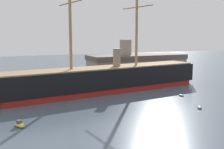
{
  "coord_description": "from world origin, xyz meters",
  "views": [
    {
      "loc": [
        -23.69,
        -22.11,
        16.36
      ],
      "look_at": [
        1.77,
        37.67,
        6.89
      ],
      "focal_mm": 44.08,
      "sensor_mm": 36.0,
      "label": 1
    }
  ],
  "objects_px": {
    "motorboat_mid_left": "(20,125)",
    "dinghy_far_right": "(179,83)",
    "dinghy_distant_centre": "(80,85)",
    "dinghy_mid_right": "(200,107)",
    "dinghy_alongside_stern": "(181,95)",
    "dockside_warehouse_right": "(137,66)",
    "tall_ship": "(106,79)"
  },
  "relations": [
    {
      "from": "dinghy_mid_right",
      "to": "dinghy_alongside_stern",
      "type": "relative_size",
      "value": 1.2
    },
    {
      "from": "motorboat_mid_left",
      "to": "dinghy_mid_right",
      "type": "xyz_separation_m",
      "value": [
        38.15,
        -2.67,
        -0.17
      ]
    },
    {
      "from": "dinghy_alongside_stern",
      "to": "tall_ship",
      "type": "bearing_deg",
      "value": 141.36
    },
    {
      "from": "dinghy_mid_right",
      "to": "dinghy_distant_centre",
      "type": "relative_size",
      "value": 1.21
    },
    {
      "from": "motorboat_mid_left",
      "to": "dinghy_far_right",
      "type": "distance_m",
      "value": 57.7
    },
    {
      "from": "dinghy_mid_right",
      "to": "dockside_warehouse_right",
      "type": "xyz_separation_m",
      "value": [
        7.26,
        43.44,
        4.24
      ]
    },
    {
      "from": "dockside_warehouse_right",
      "to": "tall_ship",
      "type": "bearing_deg",
      "value": -136.99
    },
    {
      "from": "dockside_warehouse_right",
      "to": "dinghy_distant_centre",
      "type": "bearing_deg",
      "value": -166.78
    },
    {
      "from": "dinghy_alongside_stern",
      "to": "motorboat_mid_left",
      "type": "bearing_deg",
      "value": -167.81
    },
    {
      "from": "dinghy_alongside_stern",
      "to": "dinghy_distant_centre",
      "type": "height_order",
      "value": "dinghy_distant_centre"
    },
    {
      "from": "motorboat_mid_left",
      "to": "dinghy_far_right",
      "type": "xyz_separation_m",
      "value": [
        52.43,
        24.08,
        -0.2
      ]
    },
    {
      "from": "motorboat_mid_left",
      "to": "dinghy_mid_right",
      "type": "height_order",
      "value": "motorboat_mid_left"
    },
    {
      "from": "tall_ship",
      "to": "dinghy_distant_centre",
      "type": "bearing_deg",
      "value": 107.42
    },
    {
      "from": "tall_ship",
      "to": "dinghy_far_right",
      "type": "height_order",
      "value": "tall_ship"
    },
    {
      "from": "tall_ship",
      "to": "dinghy_far_right",
      "type": "relative_size",
      "value": 36.27
    },
    {
      "from": "tall_ship",
      "to": "motorboat_mid_left",
      "type": "bearing_deg",
      "value": -138.95
    },
    {
      "from": "dockside_warehouse_right",
      "to": "dinghy_alongside_stern",
      "type": "bearing_deg",
      "value": -96.17
    },
    {
      "from": "motorboat_mid_left",
      "to": "dinghy_alongside_stern",
      "type": "relative_size",
      "value": 1.64
    },
    {
      "from": "tall_ship",
      "to": "dockside_warehouse_right",
      "type": "height_order",
      "value": "tall_ship"
    },
    {
      "from": "dinghy_distant_centre",
      "to": "dockside_warehouse_right",
      "type": "relative_size",
      "value": 0.05
    },
    {
      "from": "dinghy_mid_right",
      "to": "tall_ship",
      "type": "bearing_deg",
      "value": 116.89
    },
    {
      "from": "tall_ship",
      "to": "motorboat_mid_left",
      "type": "height_order",
      "value": "tall_ship"
    },
    {
      "from": "dinghy_distant_centre",
      "to": "dinghy_far_right",
      "type": "bearing_deg",
      "value": -19.67
    },
    {
      "from": "tall_ship",
      "to": "dinghy_far_right",
      "type": "bearing_deg",
      "value": 3.94
    },
    {
      "from": "motorboat_mid_left",
      "to": "dockside_warehouse_right",
      "type": "height_order",
      "value": "dockside_warehouse_right"
    },
    {
      "from": "dinghy_distant_centre",
      "to": "tall_ship",
      "type": "bearing_deg",
      "value": -72.58
    },
    {
      "from": "motorboat_mid_left",
      "to": "dockside_warehouse_right",
      "type": "relative_size",
      "value": 0.08
    },
    {
      "from": "dinghy_distant_centre",
      "to": "dinghy_mid_right",
      "type": "bearing_deg",
      "value": -66.2
    },
    {
      "from": "tall_ship",
      "to": "dinghy_distant_centre",
      "type": "distance_m",
      "value": 14.0
    },
    {
      "from": "dinghy_alongside_stern",
      "to": "dinghy_distant_centre",
      "type": "distance_m",
      "value": 33.18
    },
    {
      "from": "dinghy_far_right",
      "to": "motorboat_mid_left",
      "type": "bearing_deg",
      "value": -155.33
    },
    {
      "from": "motorboat_mid_left",
      "to": "dinghy_mid_right",
      "type": "bearing_deg",
      "value": -4.0
    }
  ]
}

